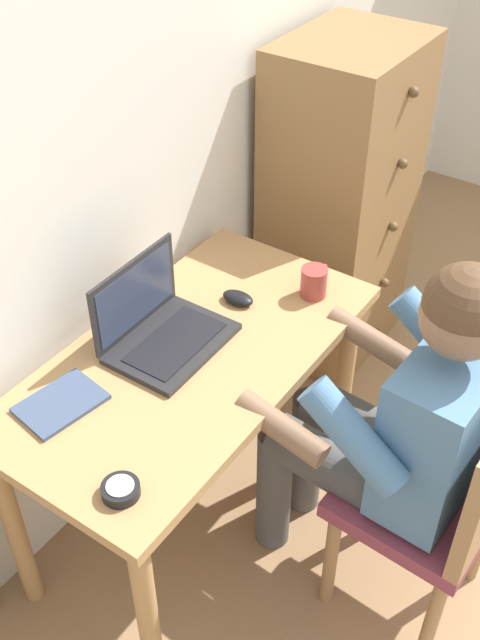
% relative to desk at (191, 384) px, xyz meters
% --- Properties ---
extents(wall_back, '(4.80, 0.05, 2.50)m').
position_rel_desk_xyz_m(wall_back, '(0.53, 0.37, 0.63)').
color(wall_back, silver).
rests_on(wall_back, ground_plane).
extents(desk, '(1.15, 0.60, 0.73)m').
position_rel_desk_xyz_m(desk, '(0.00, 0.00, 0.00)').
color(desk, tan).
rests_on(desk, ground_plane).
extents(dresser, '(0.54, 0.45, 1.28)m').
position_rel_desk_xyz_m(dresser, '(1.06, 0.10, 0.02)').
color(dresser, olive).
rests_on(dresser, ground_plane).
extents(chair, '(0.44, 0.42, 0.89)m').
position_rel_desk_xyz_m(chair, '(0.14, -0.74, -0.12)').
color(chair, '#83374B').
rests_on(chair, ground_plane).
extents(person_seated, '(0.54, 0.60, 1.21)m').
position_rel_desk_xyz_m(person_seated, '(0.15, -0.56, 0.07)').
color(person_seated, '#4C4C4C').
rests_on(person_seated, ground_plane).
extents(laptop, '(0.34, 0.25, 0.24)m').
position_rel_desk_xyz_m(laptop, '(-0.00, 0.10, 0.17)').
color(laptop, '#232326').
rests_on(laptop, desk).
extents(computer_mouse, '(0.06, 0.10, 0.03)m').
position_rel_desk_xyz_m(computer_mouse, '(0.27, 0.02, 0.13)').
color(computer_mouse, black).
rests_on(computer_mouse, desk).
extents(desk_clock, '(0.09, 0.09, 0.03)m').
position_rel_desk_xyz_m(desk_clock, '(-0.47, -0.16, 0.13)').
color(desk_clock, black).
rests_on(desk_clock, desk).
extents(notebook_pad, '(0.23, 0.18, 0.01)m').
position_rel_desk_xyz_m(notebook_pad, '(-0.34, 0.15, 0.12)').
color(notebook_pad, '#3D4C6B').
rests_on(notebook_pad, desk).
extents(coffee_mug, '(0.12, 0.08, 0.09)m').
position_rel_desk_xyz_m(coffee_mug, '(0.43, -0.15, 0.16)').
color(coffee_mug, '#9E3D38').
rests_on(coffee_mug, desk).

